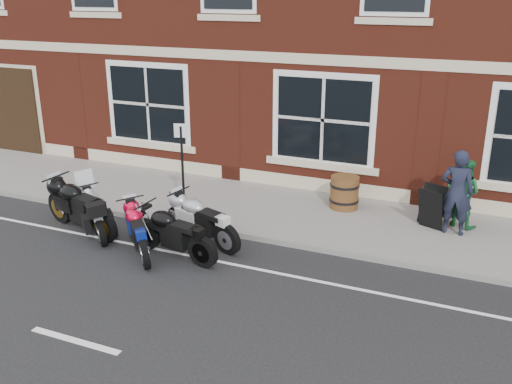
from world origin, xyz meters
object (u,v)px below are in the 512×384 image
moto_sport_red (140,228)px  pedestrian_right (463,193)px  moto_touring_silver (96,210)px  barrel_planter (344,192)px  a_board_sign (431,207)px  moto_sport_black (80,204)px  moto_sport_silver (202,218)px  moto_naked_black (173,231)px  pedestrian_left (457,192)px  parking_sign (182,164)px

moto_sport_red → pedestrian_right: pedestrian_right is taller
moto_touring_silver → barrel_planter: size_ratio=1.93×
moto_sport_red → pedestrian_right: bearing=-9.7°
pedestrian_right → a_board_sign: bearing=50.5°
moto_sport_red → moto_sport_black: moto_sport_black is taller
moto_sport_silver → moto_naked_black: moto_naked_black is taller
moto_naked_black → barrel_planter: 4.36m
moto_sport_silver → pedestrian_left: pedestrian_left is taller
moto_naked_black → barrel_planter: moto_naked_black is taller
a_board_sign → parking_sign: 5.45m
moto_sport_black → pedestrian_left: (7.42, 2.74, 0.42)m
moto_touring_silver → pedestrian_right: size_ratio=0.98×
moto_naked_black → pedestrian_left: bearing=-46.8°
moto_sport_silver → barrel_planter: (2.25, 2.79, -0.04)m
moto_sport_black → a_board_sign: size_ratio=2.53×
pedestrian_left → parking_sign: bearing=15.5°
parking_sign → moto_sport_black: bearing=-158.6°
moto_sport_silver → moto_sport_red: bearing=153.8°
a_board_sign → pedestrian_right: bearing=51.1°
moto_sport_red → moto_sport_black: size_ratio=0.69×
pedestrian_left → parking_sign: parking_sign is taller
moto_sport_silver → moto_naked_black: (-0.21, -0.80, 0.00)m
moto_touring_silver → a_board_sign: 7.17m
moto_sport_red → moto_naked_black: 0.71m
pedestrian_right → a_board_sign: size_ratio=1.67×
moto_naked_black → pedestrian_right: (5.04, 3.55, 0.33)m
moto_touring_silver → moto_naked_black: moto_touring_silver is taller
moto_touring_silver → moto_sport_silver: bearing=-36.2°
moto_sport_red → moto_sport_silver: (0.91, 0.88, 0.03)m
moto_sport_black → barrel_planter: 5.93m
moto_sport_silver → parking_sign: (-0.90, 0.82, 0.81)m
moto_naked_black → pedestrian_right: 6.18m
moto_touring_silver → moto_sport_red: moto_touring_silver is taller
moto_sport_black → pedestrian_left: 7.92m
moto_sport_red → moto_sport_silver: 1.27m
moto_sport_red → moto_naked_black: (0.70, 0.08, 0.03)m
moto_sport_red → moto_sport_black: bearing=125.5°
pedestrian_left → moto_touring_silver: bearing=22.2°
moto_sport_silver → barrel_planter: moto_sport_silver is taller
moto_sport_black → pedestrian_right: 8.19m
moto_sport_silver → pedestrian_left: size_ratio=1.11×
parking_sign → moto_touring_silver: bearing=-153.3°
moto_naked_black → a_board_sign: (4.46, 3.22, 0.03)m
moto_sport_red → pedestrian_left: bearing=-12.9°
moto_touring_silver → pedestrian_right: pedestrian_right is taller
barrel_planter → parking_sign: bearing=-148.0°
moto_sport_silver → moto_naked_black: bearing=-174.7°
moto_naked_black → a_board_sign: bearing=-42.7°
moto_sport_black → moto_sport_red: bearing=-85.7°
pedestrian_right → moto_sport_silver: bearing=50.6°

